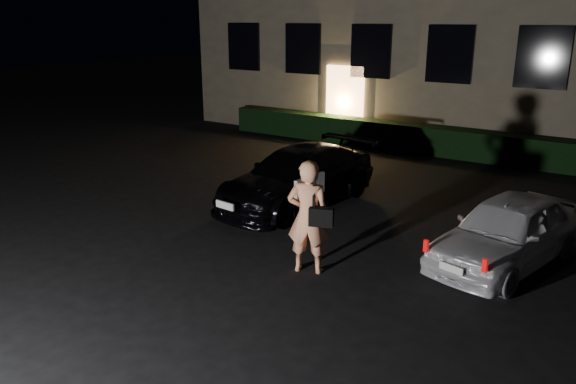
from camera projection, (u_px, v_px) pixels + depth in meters
The scene contains 5 objects.
ground at pixel (216, 283), 9.01m from camera, with size 80.00×80.00×0.00m, color black.
hedge at pixel (438, 141), 17.25m from camera, with size 15.00×0.70×0.85m, color black.
sedan at pixel (298, 177), 12.62m from camera, with size 2.26×4.59×1.28m.
hatch at pixel (507, 231), 9.55m from camera, with size 2.21×3.75×1.20m.
man at pixel (309, 217), 9.15m from camera, with size 0.89×0.67×1.92m.
Camera 1 is at (5.46, -6.17, 4.10)m, focal length 35.00 mm.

